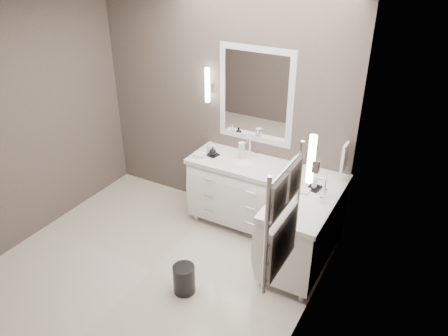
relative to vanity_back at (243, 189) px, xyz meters
The scene contains 19 objects.
floor 1.39m from the vanity_back, 110.17° to the right, with size 3.20×3.00×0.01m, color beige.
wall_back 1.01m from the vanity_back, 148.11° to the left, with size 3.20×0.01×2.70m, color #4F453F.
wall_left 2.54m from the vanity_back, 149.20° to the right, with size 0.01×3.00×2.70m, color #4F453F.
wall_right 1.89m from the vanity_back, 46.69° to the right, with size 0.01×3.00×2.70m, color #4F453F.
vanity_back is the anchor object (origin of this frame).
vanity_right 0.93m from the vanity_back, 20.38° to the right, with size 0.59×1.24×0.97m.
mirror_back 1.10m from the vanity_back, 90.00° to the left, with size 0.90×0.02×1.10m.
mirror_right 1.62m from the vanity_back, 20.48° to the right, with size 0.02×0.90×1.10m.
sconce_back 1.27m from the vanity_back, 160.98° to the left, with size 0.06×0.06×0.40m.
sconce_right 1.84m from the vanity_back, 43.07° to the right, with size 0.06×0.06×0.40m.
towel_bar_corner 1.26m from the vanity_back, ahead, with size 0.03×0.22×0.30m.
towel_ladder 2.16m from the vanity_back, 55.90° to the right, with size 0.06×0.58×0.90m.
waste_bin 1.35m from the vanity_back, 88.94° to the right, with size 0.22×0.22×0.30m, color black.
amenity_tray_back 0.55m from the vanity_back, behind, with size 0.15×0.11×0.02m, color black.
amenity_tray_right 0.99m from the vanity_back, 12.44° to the right, with size 0.12×0.16×0.02m, color black.
water_bottle 0.48m from the vanity_back, 143.24° to the left, with size 0.08×0.08×0.22m, color silver.
soap_bottle_a 0.62m from the vanity_back, behind, with size 0.06×0.06×0.14m, color white.
soap_bottle_b 0.57m from the vanity_back, 169.87° to the right, with size 0.08×0.08×0.10m, color black.
soap_bottle_c 1.03m from the vanity_back, 12.44° to the right, with size 0.06×0.06×0.14m, color white.
Camera 1 is at (2.39, -2.72, 3.14)m, focal length 35.00 mm.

